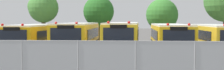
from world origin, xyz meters
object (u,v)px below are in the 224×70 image
Objects in this scene: school_bus_0 at (36,38)px; school_bus_4 at (216,38)px; school_bus_3 at (169,38)px; tree_2 at (161,15)px; tree_1 at (99,12)px; tree_0 at (42,8)px; school_bus_2 at (123,37)px; school_bus_1 at (77,37)px.

school_bus_0 reaches higher than school_bus_4.
school_bus_3 is 2.06× the size of tree_2.
school_bus_0 is at bearing -137.75° from tree_2.
school_bus_3 is 1.91× the size of tree_1.
tree_0 is (-13.17, 9.36, 2.81)m from school_bus_3.
school_bus_2 is at bearing -111.11° from tree_2.
school_bus_0 is 9.97m from tree_0.
tree_1 is at bearing -73.10° from school_bus_2.
tree_0 is 13.38m from tree_2.
tree_0 is 1.05× the size of tree_1.
tree_2 is at bearing -9.52° from tree_1.
school_bus_0 is 1.13× the size of school_bus_4.
school_bus_2 is 1.14× the size of school_bus_4.
school_bus_0 is 1.14× the size of school_bus_1.
school_bus_3 is (3.71, -0.10, -0.06)m from school_bus_2.
school_bus_0 is at bearing -109.56° from tree_1.
school_bus_2 is at bearing -44.41° from tree_0.
tree_1 is at bearing -110.53° from school_bus_0.
school_bus_0 is at bearing -0.39° from school_bus_3.
tree_1 is at bearing -58.60° from school_bus_3.
school_bus_0 is 12.19m from tree_1.
tree_1 is (-6.93, 11.32, 2.40)m from school_bus_3.
school_bus_2 is at bearing 179.31° from school_bus_0.
school_bus_1 is 1.59× the size of tree_0.
school_bus_0 is at bearing 1.21° from school_bus_2.
tree_1 is (-3.21, 11.22, 2.34)m from school_bus_2.
tree_1 is (-10.63, 11.15, 2.43)m from school_bus_4.
tree_2 is at bearing -90.96° from school_bus_3.
school_bus_2 reaches higher than school_bus_4.
school_bus_2 is 11.90m from tree_1.
school_bus_1 is 1.67× the size of tree_1.
tree_2 is at bearing -127.23° from school_bus_1.
school_bus_4 is at bearing -177.41° from school_bus_3.
tree_0 is at bearing -43.48° from school_bus_2.
school_bus_1 is (3.53, -0.23, 0.06)m from school_bus_0.
tree_1 is 1.08× the size of tree_2.
school_bus_0 is at bearing -76.42° from tree_0.
school_bus_3 reaches higher than school_bus_0.
tree_2 is at bearing -138.72° from school_bus_0.
school_bus_0 is 10.92m from school_bus_3.
school_bus_2 is (3.68, 0.27, 0.02)m from school_bus_1.
school_bus_0 is at bearing -0.12° from school_bus_4.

